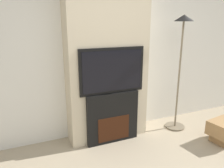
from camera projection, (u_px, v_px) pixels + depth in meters
name	position (u px, v px, depth m)	size (l,w,h in m)	color
wall_back	(102.00, 51.00, 3.41)	(6.00, 0.06, 2.70)	silver
chimney_breast	(107.00, 53.00, 3.22)	(1.22, 0.37, 2.70)	beige
fireplace	(112.00, 117.00, 3.31)	(0.81, 0.15, 0.79)	black
television	(112.00, 71.00, 3.12)	(0.98, 0.07, 0.66)	black
floor_lamp	(181.00, 49.00, 3.48)	(0.33, 0.33, 1.90)	#726651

